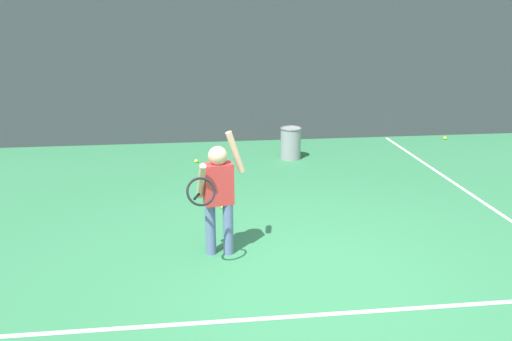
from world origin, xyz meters
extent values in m
plane|color=#2D7247|center=(0.00, 0.00, 0.00)|extent=(20.00, 20.00, 0.00)
cube|color=white|center=(0.00, -0.59, 0.00)|extent=(9.00, 0.05, 0.00)
cube|color=#383D42|center=(0.00, 5.64, 1.58)|extent=(13.10, 0.08, 3.16)
cylinder|color=slate|center=(-2.13, 5.70, 1.65)|extent=(0.09, 0.09, 3.31)
cylinder|color=slate|center=(2.13, 5.70, 1.65)|extent=(0.09, 0.09, 3.31)
cylinder|color=slate|center=(-0.95, 0.70, 0.29)|extent=(0.11, 0.11, 0.58)
cylinder|color=slate|center=(-0.76, 0.68, 0.29)|extent=(0.11, 0.11, 0.58)
cube|color=red|center=(-0.85, 0.69, 0.80)|extent=(0.33, 0.23, 0.44)
sphere|color=tan|center=(-0.85, 0.69, 1.10)|extent=(0.20, 0.20, 0.20)
cylinder|color=tan|center=(-0.67, 0.75, 1.12)|extent=(0.22, 0.11, 0.46)
cylinder|color=tan|center=(-1.03, 0.59, 0.87)|extent=(0.12, 0.30, 0.43)
cylinder|color=black|center=(-1.08, 0.46, 0.75)|extent=(0.08, 0.24, 0.15)
torus|color=black|center=(-1.04, 0.24, 0.88)|extent=(0.31, 0.22, 0.26)
cylinder|color=gray|center=(0.58, 4.24, 0.28)|extent=(0.36, 0.36, 0.55)
torus|color=#595B60|center=(0.58, 4.24, 0.55)|extent=(0.38, 0.38, 0.02)
sphere|color=#CCE033|center=(3.96, 5.22, 0.03)|extent=(0.07, 0.07, 0.07)
sphere|color=#CCE033|center=(-0.75, 1.98, 0.03)|extent=(0.07, 0.07, 0.07)
sphere|color=#CCE033|center=(-1.09, 4.15, 0.03)|extent=(0.07, 0.07, 0.07)
camera|label=1|loc=(-1.05, -4.33, 2.54)|focal=35.70mm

